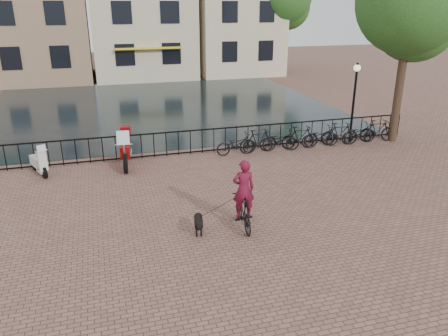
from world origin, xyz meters
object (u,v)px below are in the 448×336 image
object	(u,v)px
dog	(199,224)
scooter	(37,157)
cyclist	(243,198)
lamp_post	(355,90)
motorcycle	(125,144)

from	to	relation	value
dog	scooter	xyz separation A→B (m)	(-4.63, 5.90, 0.36)
cyclist	scooter	distance (m)	8.35
lamp_post	dog	world-z (taller)	lamp_post
cyclist	scooter	world-z (taller)	cyclist
lamp_post	scooter	bearing A→B (deg)	-178.77
lamp_post	motorcycle	bearing A→B (deg)	-179.03
cyclist	dog	bearing A→B (deg)	3.48
lamp_post	cyclist	bearing A→B (deg)	-138.91
cyclist	dog	size ratio (longest dim) A/B	2.65
dog	scooter	world-z (taller)	scooter
motorcycle	dog	bearing A→B (deg)	-70.14
dog	scooter	size ratio (longest dim) A/B	0.62
motorcycle	lamp_post	bearing A→B (deg)	7.04
lamp_post	scooter	distance (m)	13.12
dog	motorcycle	size ratio (longest dim) A/B	0.37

